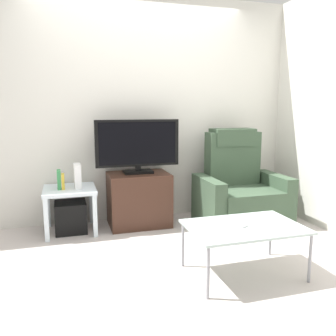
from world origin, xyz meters
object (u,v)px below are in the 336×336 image
Objects in this scene: tv_stand at (139,199)px; book_middle at (63,181)px; subwoofer_box at (71,217)px; book_leftmost at (59,180)px; game_console at (78,176)px; television at (138,145)px; cell_phone at (237,225)px; coffee_table at (244,229)px; side_table at (70,195)px; recliner_armchair at (239,191)px.

book_middle reaches higher than tv_stand.
subwoofer_box is 2.04× the size of book_middle.
game_console is at bearing 8.97° from book_leftmost.
book_leftmost reaches higher than tv_stand.
television reaches higher than cell_phone.
book_middle is at bearing -177.66° from tv_stand.
game_console reaches higher than coffee_table.
book_middle is (-0.06, -0.02, 0.16)m from side_table.
cell_phone is at bearing -50.41° from game_console.
tv_stand is 0.77m from subwoofer_box.
recliner_armchair is 1.83m from game_console.
book_leftmost is 1.37× the size of cell_phone.
cell_phone is at bearing -70.68° from television.
coffee_table is at bearing -58.18° from cell_phone.
recliner_armchair is at bearing -12.21° from tv_stand.
recliner_armchair is at bearing -7.68° from game_console.
recliner_armchair is at bearing -7.02° from subwoofer_box.
coffee_table is at bearing -45.81° from book_middle.
television is 1.04× the size of coffee_table.
book_leftmost is 1.99m from coffee_table.
tv_stand is at bearing 1.01° from subwoofer_box.
book_leftmost is 0.81× the size of game_console.
recliner_armchair is at bearing -7.02° from side_table.
recliner_armchair is 4.26× the size of game_console.
coffee_table is at bearing -47.54° from side_table.
recliner_armchair is 3.30× the size of subwoofer_box.
cell_phone is at bearing 152.20° from coffee_table.
game_console is at bearing 130.23° from coffee_table.
side_table is 3.37× the size of book_middle.
tv_stand is 2.06× the size of subwoofer_box.
television is 0.92m from book_leftmost.
game_console is at bearing 6.34° from side_table.
game_console is (0.15, 0.03, 0.05)m from book_middle.
book_middle is 1.07× the size of cell_phone.
book_leftmost is (-0.10, -0.02, 0.42)m from subwoofer_box.
book_leftmost is 1.28× the size of book_middle.
tv_stand is 4.21× the size of book_middle.
tv_stand is 0.62× the size of recliner_armchair.
side_table is at bearing -173.66° from game_console.
book_middle reaches higher than coffee_table.
book_leftmost is (-0.85, -0.05, -0.33)m from television.
tv_stand is 1.54m from coffee_table.
television is 1.06m from subwoofer_box.
recliner_armchair is 1.97m from book_middle.
television is at bearing 2.46° from side_table.
side_table is at bearing 132.46° from coffee_table.
book_leftmost is (-0.10, -0.02, 0.18)m from side_table.
book_leftmost is 0.19m from game_console.
recliner_armchair is 5.26× the size of book_leftmost.
side_table is 1.88m from cell_phone.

